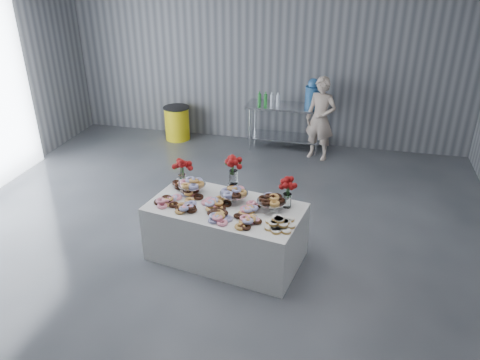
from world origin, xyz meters
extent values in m
plane|color=#393B40|center=(0.00, 0.00, 0.00)|extent=(9.00, 9.00, 0.00)
cube|color=slate|center=(0.00, 4.50, 2.00)|extent=(8.00, 0.04, 4.00)
cube|color=white|center=(0.30, 0.30, 0.38)|extent=(2.05, 1.32, 0.75)
cube|color=silver|center=(0.47, 4.10, 0.88)|extent=(1.50, 0.60, 0.04)
cube|color=silver|center=(0.47, 4.10, 0.25)|extent=(1.40, 0.55, 0.03)
cylinder|color=silver|center=(-0.18, 3.85, 0.43)|extent=(0.04, 0.04, 0.86)
cylinder|color=silver|center=(1.12, 3.85, 0.43)|extent=(0.04, 0.04, 0.86)
cylinder|color=silver|center=(-0.18, 4.35, 0.43)|extent=(0.04, 0.04, 0.86)
cylinder|color=silver|center=(1.12, 4.35, 0.43)|extent=(0.04, 0.04, 0.86)
cylinder|color=silver|center=(-0.22, 0.54, 0.81)|extent=(0.06, 0.06, 0.12)
cylinder|color=silver|center=(-0.22, 0.54, 0.88)|extent=(0.36, 0.36, 0.01)
cylinder|color=silver|center=(0.37, 0.44, 0.81)|extent=(0.06, 0.06, 0.12)
cylinder|color=silver|center=(0.37, 0.44, 0.88)|extent=(0.36, 0.36, 0.01)
cylinder|color=silver|center=(0.86, 0.35, 0.81)|extent=(0.06, 0.06, 0.12)
cylinder|color=silver|center=(0.86, 0.35, 0.88)|extent=(0.36, 0.36, 0.01)
cylinder|color=white|center=(-0.40, 0.68, 0.84)|extent=(0.11, 0.11, 0.18)
cylinder|color=#1E5919|center=(-0.40, 0.68, 0.97)|extent=(0.04, 0.04, 0.18)
cylinder|color=white|center=(1.04, 0.47, 0.84)|extent=(0.11, 0.11, 0.18)
cylinder|color=#1E5919|center=(1.04, 0.47, 0.97)|extent=(0.04, 0.04, 0.18)
cylinder|color=silver|center=(0.31, 0.65, 0.82)|extent=(0.14, 0.14, 0.15)
cylinder|color=white|center=(0.31, 0.65, 0.99)|extent=(0.11, 0.11, 0.18)
cylinder|color=#1E5919|center=(0.31, 0.65, 1.12)|extent=(0.04, 0.04, 0.18)
cylinder|color=#3A7EC5|center=(0.97, 4.10, 1.10)|extent=(0.28, 0.28, 0.40)
sphere|color=#3A7EC5|center=(0.97, 4.10, 1.36)|extent=(0.20, 0.20, 0.20)
imported|color=#CC8C93|center=(1.17, 3.80, 0.78)|extent=(0.66, 0.54, 1.56)
cylinder|color=yellow|center=(-1.79, 4.10, 0.34)|extent=(0.50, 0.50, 0.68)
cylinder|color=black|center=(-1.79, 4.10, 0.69)|extent=(0.54, 0.54, 0.02)
camera|label=1|loc=(1.66, -4.56, 3.64)|focal=35.00mm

